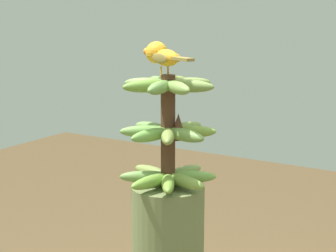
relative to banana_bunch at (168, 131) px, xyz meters
name	(u,v)px	position (x,y,z in m)	size (l,w,h in m)	color
banana_bunch	(168,131)	(0.00, 0.00, 0.00)	(0.27, 0.27, 0.31)	#4C2D1E
perched_bird	(161,55)	(0.00, -0.02, 0.21)	(0.12, 0.21, 0.09)	#C68933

